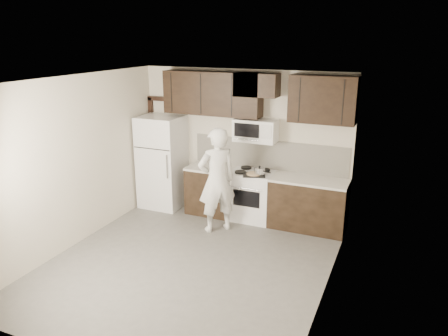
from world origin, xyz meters
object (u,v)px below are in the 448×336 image
Objects in this scene: stove at (252,195)px; person at (217,180)px; microwave at (256,130)px; refrigerator at (162,162)px.

person is (-0.39, -0.70, 0.45)m from stove.
microwave reaches higher than refrigerator.
microwave is at bearing -160.59° from person.
person reaches higher than stove.
stove is 0.92m from person.
refrigerator is 1.59m from person.
stove is 1.90m from refrigerator.
microwave is at bearing 5.15° from refrigerator.
microwave is 1.17m from person.
person reaches higher than refrigerator.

